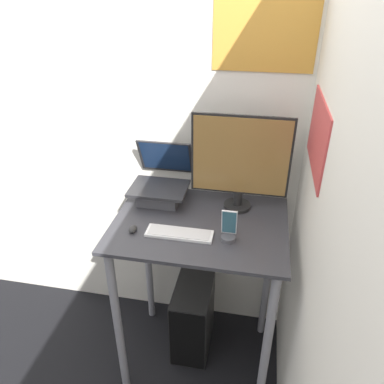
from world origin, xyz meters
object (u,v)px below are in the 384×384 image
object	(u,v)px
keyboard	(179,233)
mouse	(133,229)
laptop	(160,187)
computer_tower	(193,318)
cell_phone	(229,230)
monitor	(240,162)

from	to	relation	value
keyboard	mouse	size ratio (longest dim) A/B	5.38
laptop	keyboard	distance (m)	0.37
mouse	computer_tower	world-z (taller)	mouse
laptop	keyboard	xyz separation A→B (m)	(0.18, -0.32, -0.07)
keyboard	mouse	bearing A→B (deg)	-176.13
laptop	mouse	bearing A→B (deg)	-99.67
laptop	keyboard	bearing A→B (deg)	-60.43
laptop	keyboard	size ratio (longest dim) A/B	1.01
cell_phone	computer_tower	bearing A→B (deg)	136.46
monitor	keyboard	size ratio (longest dim) A/B	1.58
monitor	keyboard	world-z (taller)	monitor
laptop	monitor	distance (m)	0.48
laptop	computer_tower	size ratio (longest dim) A/B	0.68
keyboard	cell_phone	bearing A→B (deg)	2.09
computer_tower	cell_phone	bearing A→B (deg)	-43.54
monitor	cell_phone	bearing A→B (deg)	-93.24
keyboard	cell_phone	world-z (taller)	cell_phone
laptop	computer_tower	distance (m)	0.94
keyboard	computer_tower	bearing A→B (deg)	82.35
cell_phone	computer_tower	world-z (taller)	cell_phone
mouse	keyboard	bearing A→B (deg)	3.87
laptop	keyboard	world-z (taller)	laptop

